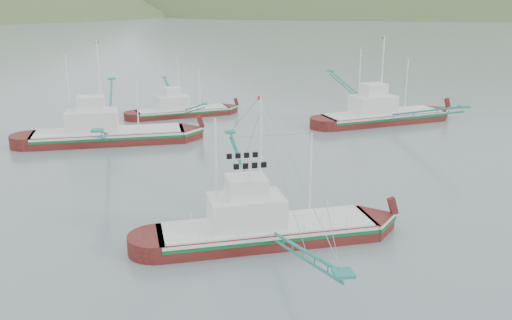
{
  "coord_description": "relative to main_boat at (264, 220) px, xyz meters",
  "views": [
    {
      "loc": [
        -6.31,
        -36.3,
        15.99
      ],
      "look_at": [
        0.0,
        6.0,
        3.2
      ],
      "focal_mm": 40.0,
      "sensor_mm": 36.0,
      "label": 1
    }
  ],
  "objects": [
    {
      "name": "ground",
      "position": [
        0.67,
        2.09,
        -1.51
      ],
      "size": [
        1200.0,
        1200.0,
        0.0
      ],
      "primitive_type": "plane",
      "color": "slate",
      "rests_on": "ground"
    },
    {
      "name": "bg_boat_right",
      "position": [
        20.2,
        32.41,
        0.53
      ],
      "size": [
        16.24,
        28.07,
        11.51
      ],
      "rotation": [
        0.0,
        0.0,
        0.22
      ],
      "color": "#4F100D",
      "rests_on": "ground"
    },
    {
      "name": "main_boat",
      "position": [
        0.0,
        0.0,
        0.0
      ],
      "size": [
        14.66,
        26.02,
        10.55
      ],
      "rotation": [
        0.0,
        0.0,
        0.08
      ],
      "color": "#4F100D",
      "rests_on": "ground"
    },
    {
      "name": "ridge_distant",
      "position": [
        30.67,
        562.09,
        -1.51
      ],
      "size": [
        960.0,
        400.0,
        240.0
      ],
      "primitive_type": "ellipsoid",
      "color": "slate",
      "rests_on": "ground"
    },
    {
      "name": "bg_boat_far",
      "position": [
        -4.48,
        40.15,
        0.05
      ],
      "size": [
        12.49,
        21.62,
        8.86
      ],
      "rotation": [
        0.0,
        0.0,
        0.21
      ],
      "color": "#4F100D",
      "rests_on": "ground"
    },
    {
      "name": "headland_right",
      "position": [
        240.67,
        432.09,
        -1.51
      ],
      "size": [
        684.0,
        432.0,
        306.0
      ],
      "primitive_type": "ellipsoid",
      "color": "#475C2F",
      "rests_on": "ground"
    },
    {
      "name": "bg_boat_left",
      "position": [
        -12.87,
        27.59,
        0.11
      ],
      "size": [
        16.35,
        29.27,
        11.84
      ],
      "rotation": [
        0.0,
        0.0,
        0.05
      ],
      "color": "#4F100D",
      "rests_on": "ground"
    }
  ]
}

